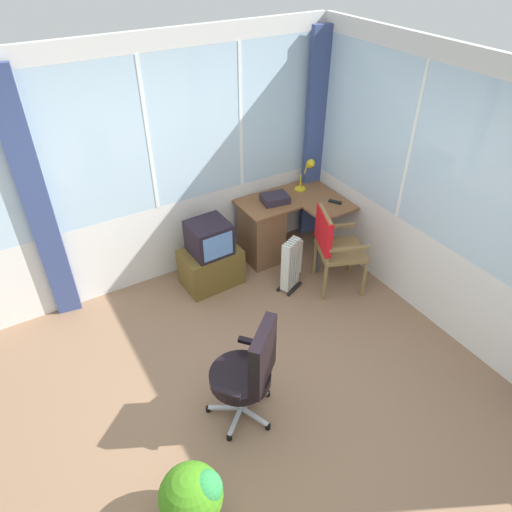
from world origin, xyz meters
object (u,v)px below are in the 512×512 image
object	(u,v)px
space_heater	(292,264)
office_chair	(250,370)
paper_tray	(275,199)
wooden_armchair	(331,241)
tv_remote	(335,202)
potted_plant	(193,496)
desk	(265,229)
tv_on_stand	(210,258)
desk_lamp	(309,170)

from	to	relation	value
space_heater	office_chair	bearing A→B (deg)	-135.55
paper_tray	wooden_armchair	bearing A→B (deg)	-77.18
tv_remote	wooden_armchair	size ratio (longest dim) A/B	0.15
potted_plant	desk	bearing A→B (deg)	49.43
desk	tv_on_stand	distance (m)	0.80
tv_on_stand	tv_remote	bearing A→B (deg)	-10.04
desk	tv_on_stand	xyz separation A→B (m)	(-0.79, -0.11, -0.05)
paper_tray	office_chair	bearing A→B (deg)	-127.38
wooden_armchair	tv_on_stand	bearing A→B (deg)	146.74
desk_lamp	wooden_armchair	distance (m)	1.00
wooden_armchair	space_heater	world-z (taller)	wooden_armchair
desk	office_chair	distance (m)	2.28
desk_lamp	paper_tray	size ratio (longest dim) A/B	1.30
space_heater	tv_remote	bearing A→B (deg)	19.02
paper_tray	space_heater	xyz separation A→B (m)	(-0.17, -0.63, -0.46)
wooden_armchair	tv_on_stand	distance (m)	1.34
potted_plant	paper_tray	bearing A→B (deg)	47.74
office_chair	tv_on_stand	world-z (taller)	office_chair
desk	tv_remote	size ratio (longest dim) A/B	7.75
desk	tv_remote	bearing A→B (deg)	-28.19
desk	wooden_armchair	distance (m)	0.91
desk_lamp	paper_tray	distance (m)	0.55
paper_tray	tv_on_stand	distance (m)	1.01
office_chair	space_heater	distance (m)	1.76
wooden_armchair	office_chair	world-z (taller)	office_chair
tv_remote	potted_plant	size ratio (longest dim) A/B	0.29
desk	desk_lamp	world-z (taller)	desk_lamp
paper_tray	wooden_armchair	distance (m)	0.86
paper_tray	desk	bearing A→B (deg)	176.22
wooden_armchair	tv_on_stand	xyz separation A→B (m)	(-1.09, 0.72, -0.26)
office_chair	potted_plant	world-z (taller)	office_chair
tv_remote	tv_on_stand	xyz separation A→B (m)	(-1.50, 0.26, -0.40)
office_chair	paper_tray	bearing A→B (deg)	52.62
desk_lamp	paper_tray	world-z (taller)	desk_lamp
tv_remote	office_chair	xyz separation A→B (m)	(-2.01, -1.48, -0.19)
wooden_armchair	office_chair	bearing A→B (deg)	-147.30
tv_on_stand	potted_plant	bearing A→B (deg)	-118.99
potted_plant	space_heater	bearing A→B (deg)	41.29
tv_remote	paper_tray	xyz separation A→B (m)	(-0.59, 0.37, 0.03)
wooden_armchair	desk	bearing A→B (deg)	110.23
desk	space_heater	world-z (taller)	desk
desk_lamp	tv_remote	distance (m)	0.49
paper_tray	potted_plant	world-z (taller)	paper_tray
office_chair	desk_lamp	bearing A→B (deg)	44.74
potted_plant	tv_on_stand	bearing A→B (deg)	61.01
tv_remote	office_chair	bearing A→B (deg)	-174.59
office_chair	desk	bearing A→B (deg)	55.13
desk_lamp	space_heater	world-z (taller)	desk_lamp
desk	space_heater	distance (m)	0.65
wooden_armchair	tv_remote	bearing A→B (deg)	48.50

